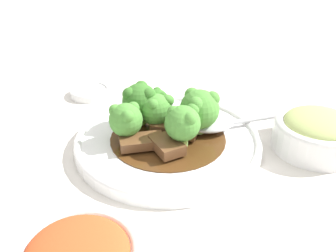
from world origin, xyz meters
name	(u,v)px	position (x,y,z in m)	size (l,w,h in m)	color
ground_plane	(168,147)	(0.00, 0.00, 0.00)	(4.00, 4.00, 0.00)	silver
main_plate	(168,141)	(0.00, 0.00, 0.01)	(0.26, 0.26, 0.02)	white
beef_strip_0	(184,118)	(0.02, -0.04, 0.03)	(0.05, 0.04, 0.02)	brown
beef_strip_1	(143,142)	(0.00, 0.04, 0.03)	(0.05, 0.06, 0.01)	brown
beef_strip_2	(175,128)	(0.00, -0.01, 0.03)	(0.07, 0.06, 0.02)	brown
beef_strip_3	(167,145)	(-0.03, 0.02, 0.03)	(0.05, 0.04, 0.01)	brown
broccoli_floret_0	(200,108)	(-0.02, -0.04, 0.06)	(0.05, 0.05, 0.06)	#8EB756
broccoli_floret_1	(185,122)	(-0.03, 0.00, 0.05)	(0.05, 0.05, 0.06)	#7FA84C
broccoli_floret_2	(140,100)	(0.05, 0.01, 0.06)	(0.05, 0.05, 0.06)	#7FA84C
broccoli_floret_3	(158,108)	(0.03, 0.00, 0.05)	(0.05, 0.05, 0.05)	#7FA84C
broccoli_floret_4	(126,119)	(0.03, 0.05, 0.05)	(0.05, 0.05, 0.05)	#8EB756
broccoli_floret_5	(157,100)	(0.06, -0.02, 0.04)	(0.04, 0.04, 0.04)	#7FA84C
serving_spoon	(225,122)	(-0.03, -0.08, 0.03)	(0.10, 0.23, 0.01)	silver
side_bowl_appetizer	(317,131)	(-0.12, -0.16, 0.03)	(0.12, 0.12, 0.05)	white
sauce_dish	(90,92)	(0.22, 0.01, 0.01)	(0.07, 0.07, 0.01)	white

